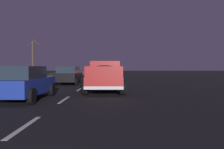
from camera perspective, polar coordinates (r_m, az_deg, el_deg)
ground at (r=28.47m, az=-4.34°, el=-1.30°), size 144.00×144.00×0.00m
sidewalk_shoulder at (r=29.46m, az=-15.47°, el=-1.13°), size 108.00×4.00×0.12m
grass_verge at (r=31.18m, az=-24.35°, el=-1.18°), size 108.00×6.00×0.01m
lane_markings at (r=30.40m, az=-8.90°, el=-1.11°), size 108.00×3.54×0.01m
pickup_truck at (r=15.17m, az=-1.65°, el=-0.24°), size 5.43×2.31×1.87m
sedan_red at (r=36.26m, az=-0.64°, el=0.60°), size 4.44×2.09×1.54m
sedan_silver at (r=22.67m, az=-1.19°, el=-0.08°), size 4.41×2.04×1.54m
sedan_blue at (r=12.10m, az=-19.76°, el=-1.77°), size 4.45×2.10×1.54m
sedan_black at (r=22.03m, az=-9.89°, el=-0.16°), size 4.43×2.07×1.54m
bare_tree_far at (r=36.54m, az=-17.71°, el=3.57°), size 0.73×1.99×5.36m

